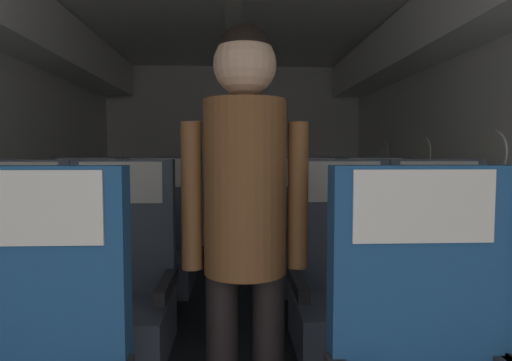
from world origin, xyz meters
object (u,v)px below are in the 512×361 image
Objects in this scene: seat_b_right_window at (344,295)px; seat_c_right_window at (309,250)px; seat_b_right_aisle at (445,293)px; seat_c_left_aisle at (157,252)px; seat_b_left_aisle at (118,299)px; seat_c_left_window at (84,253)px; seat_c_right_aisle at (378,250)px; flight_attendant at (245,207)px; seat_b_left_window at (10,301)px.

seat_c_right_window is (-0.01, 0.94, 0.00)m from seat_b_right_window.
seat_c_left_aisle is (-1.55, 0.96, 0.00)m from seat_b_right_aisle.
seat_b_left_aisle is 1.00× the size of seat_c_left_window.
seat_c_right_aisle is at bearing 31.71° from seat_b_left_aisle.
seat_c_left_aisle is 0.71× the size of flight_attendant.
flight_attendant is at bearing -150.40° from seat_b_right_aisle.
seat_b_right_aisle is 2.24m from seat_c_left_window.
seat_c_right_window is (-0.50, 0.95, 0.00)m from seat_b_right_aisle.
seat_b_right_aisle is 1.00× the size of seat_c_right_aisle.
seat_b_right_window is at bearing 0.40° from seat_b_left_aisle.
seat_b_right_aisle is 1.00× the size of seat_c_right_window.
seat_b_left_window and seat_b_left_aisle have the same top height.
seat_b_left_aisle is 1.06m from seat_b_right_window.
flight_attendant is at bearing -43.46° from seat_b_left_aisle.
seat_c_right_aisle is at bearing 0.09° from seat_c_right_window.
seat_b_left_aisle is 1.81m from seat_c_right_aisle.
seat_b_right_window is at bearing 0.72° from seat_b_left_window.
seat_b_left_window is 1.09m from seat_c_left_aisle.
flight_attendant is (-0.48, -0.56, 0.50)m from seat_b_right_window.
seat_c_left_aisle is at bearing 137.79° from seat_b_right_window.
seat_c_right_aisle is at bearing 90.80° from seat_b_right_aisle.
seat_b_left_aisle is 1.00× the size of seat_b_right_window.
seat_c_right_window is at bearing 118.05° from seat_b_right_aisle.
seat_c_right_aisle is at bearing 70.58° from flight_attendant.
seat_b_left_aisle is at bearing 149.80° from flight_attendant.
seat_b_right_window is 0.94m from seat_c_right_window.
seat_b_right_aisle is 1.00× the size of seat_b_right_window.
seat_b_left_aisle and seat_b_right_window have the same top height.
flight_attendant is at bearing -26.79° from seat_b_left_window.
seat_b_right_aisle is at bearing 42.86° from flight_attendant.
seat_c_right_window is (-0.49, -0.00, 0.00)m from seat_c_right_aisle.
seat_b_left_aisle is 0.71× the size of flight_attendant.
seat_c_left_window is 1.90m from flight_attendant.
seat_c_left_aisle is at bearing 1.81° from seat_c_left_window.
seat_b_left_aisle is at bearing -63.13° from seat_c_left_window.
seat_b_right_aisle and seat_b_right_window have the same top height.
seat_b_right_window and seat_c_right_aisle have the same top height.
seat_c_left_window is at bearing -179.83° from seat_c_right_aisle.
seat_b_left_aisle and seat_c_right_window have the same top height.
seat_b_right_aisle is at bearing -0.17° from seat_b_right_window.
seat_c_left_window is at bearing 148.67° from seat_b_right_window.
seat_c_left_window is at bearing 89.74° from seat_b_left_window.
flight_attendant is at bearing -69.38° from seat_c_left_aisle.
seat_c_left_aisle and seat_c_right_aisle have the same top height.
seat_b_left_window is 1.29m from flight_attendant.
seat_b_left_window and seat_b_right_aisle have the same top height.
seat_b_right_window is (1.06, 0.01, 0.00)m from seat_b_left_aisle.
seat_c_right_window is (1.05, 0.95, 0.00)m from seat_b_left_aisle.
seat_b_right_aisle is at bearing 0.22° from seat_b_left_aisle.
seat_c_left_window is 1.53m from seat_c_right_window.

